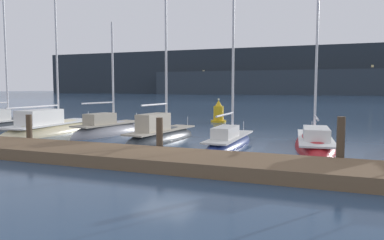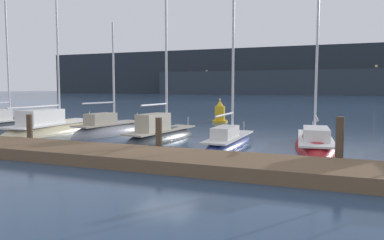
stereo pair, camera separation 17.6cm
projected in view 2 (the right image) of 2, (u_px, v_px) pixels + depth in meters
ground_plane at (166, 153)px, 16.31m from camera, size 400.00×400.00×0.00m
dock at (139, 157)px, 14.14m from camera, size 35.09×2.80×0.45m
mooring_pile_1 at (30, 130)px, 18.21m from camera, size 0.28×0.28×1.55m
mooring_pile_2 at (159, 137)px, 15.62m from camera, size 0.28×0.28×1.61m
mooring_pile_3 at (339, 143)px, 13.02m from camera, size 0.28×0.28×1.85m
sailboat_berth_1 at (2, 128)px, 25.17m from camera, size 2.46×7.40×11.72m
sailboat_berth_2 at (52, 131)px, 23.43m from camera, size 2.50×8.35×11.68m
sailboat_berth_3 at (109, 133)px, 22.61m from camera, size 2.60×5.90×7.59m
sailboat_berth_4 at (161, 139)px, 19.68m from camera, size 2.13×6.45×8.79m
sailboat_berth_5 at (229, 144)px, 18.26m from camera, size 1.43×6.25×7.80m
sailboat_berth_6 at (315, 145)px, 17.90m from camera, size 2.58×7.51×9.60m
channel_buoy at (220, 113)px, 30.67m from camera, size 1.26×1.26×1.94m
hillside_backdrop at (326, 73)px, 140.16m from camera, size 240.00×23.00×18.00m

